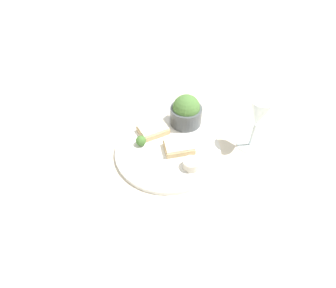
{
  "coord_description": "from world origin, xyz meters",
  "views": [
    {
      "loc": [
        0.21,
        0.52,
        0.6
      ],
      "look_at": [
        0.0,
        0.0,
        0.03
      ],
      "focal_mm": 28.0,
      "sensor_mm": 36.0,
      "label": 1
    }
  ],
  "objects": [
    {
      "name": "dinner_plate",
      "position": [
        0.0,
        0.0,
        0.01
      ],
      "size": [
        0.33,
        0.33,
        0.01
      ],
      "color": "white",
      "rests_on": "ground_plane"
    },
    {
      "name": "wine_glass",
      "position": [
        -0.25,
        0.07,
        0.12
      ],
      "size": [
        0.08,
        0.08,
        0.17
      ],
      "color": "silver",
      "rests_on": "ground_plane"
    },
    {
      "name": "garnish",
      "position": [
        0.07,
        -0.05,
        0.03
      ],
      "size": [
        0.03,
        0.03,
        0.03
      ],
      "color": "#477533",
      "rests_on": "dinner_plate"
    },
    {
      "name": "sauce_ramekin",
      "position": [
        -0.03,
        0.09,
        0.03
      ],
      "size": [
        0.05,
        0.05,
        0.03
      ],
      "color": "beige",
      "rests_on": "dinner_plate"
    },
    {
      "name": "salad_bowl",
      "position": [
        -0.1,
        -0.09,
        0.06
      ],
      "size": [
        0.11,
        0.11,
        0.11
      ],
      "color": "#4C5156",
      "rests_on": "dinner_plate"
    },
    {
      "name": "cheese_toast_far",
      "position": [
        -0.03,
        0.02,
        0.03
      ],
      "size": [
        0.1,
        0.08,
        0.03
      ],
      "color": "#D1B27F",
      "rests_on": "dinner_plate"
    },
    {
      "name": "cheese_toast_near",
      "position": [
        0.02,
        -0.09,
        0.03
      ],
      "size": [
        0.1,
        0.08,
        0.03
      ],
      "color": "#D1B27F",
      "rests_on": "dinner_plate"
    },
    {
      "name": "ground_plane",
      "position": [
        0.0,
        0.0,
        0.0
      ],
      "size": [
        4.0,
        4.0,
        0.0
      ],
      "primitive_type": "plane",
      "color": "beige"
    }
  ]
}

